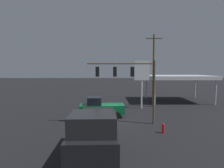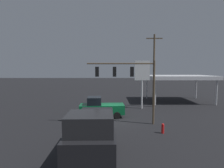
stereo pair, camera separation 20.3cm
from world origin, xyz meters
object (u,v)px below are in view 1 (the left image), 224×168
traffic_signal_assembly (129,77)px  price_sign (142,74)px  delivery_truck (96,138)px  fire_hydrant (163,128)px  utility_pole (153,69)px  pickup_parked (101,108)px

traffic_signal_assembly → price_sign: (-2.62, -7.23, 0.23)m
delivery_truck → fire_hydrant: (-5.52, -5.22, -1.26)m
utility_pole → price_sign: size_ratio=1.57×
traffic_signal_assembly → fire_hydrant: bearing=136.6°
delivery_truck → fire_hydrant: size_ratio=7.79×
pickup_parked → fire_hydrant: 7.94m
utility_pole → delivery_truck: 18.24m
pickup_parked → fire_hydrant: (-5.82, 5.37, -0.67)m
pickup_parked → delivery_truck: size_ratio=0.78×
utility_pole → fire_hydrant: 12.33m
utility_pole → fire_hydrant: (1.75, 11.03, -5.24)m
pickup_parked → traffic_signal_assembly: bearing=134.1°
traffic_signal_assembly → fire_hydrant: 5.84m
price_sign → fire_hydrant: (-0.18, 9.88, -4.61)m
traffic_signal_assembly → utility_pole: utility_pole is taller
traffic_signal_assembly → price_sign: bearing=-109.9°
pickup_parked → delivery_truck: (-0.30, 10.59, 0.58)m
traffic_signal_assembly → delivery_truck: 8.90m
pickup_parked → utility_pole: bearing=-147.1°
traffic_signal_assembly → price_sign: size_ratio=1.00×
traffic_signal_assembly → delivery_truck: size_ratio=1.00×
pickup_parked → fire_hydrant: size_ratio=6.05×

